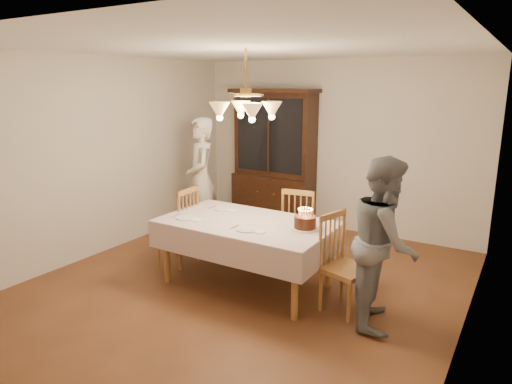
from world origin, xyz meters
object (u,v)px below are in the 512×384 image
Objects in this scene: chair_far_side at (301,230)px; birthday_cake at (305,223)px; elderly_woman at (201,179)px; dining_table at (247,228)px; china_hutch at (274,160)px.

birthday_cake is (0.43, -0.81, 0.38)m from chair_far_side.
dining_table is at bearing 10.04° from elderly_woman.
birthday_cake is at bearing -61.88° from chair_far_side.
china_hutch is at bearing 126.29° from birthday_cake.
china_hutch is 1.88m from chair_far_side.
elderly_woman is at bearing 144.85° from dining_table.
chair_far_side is 0.99m from birthday_cake.
chair_far_side reaches higher than birthday_cake.
chair_far_side is 0.56× the size of elderly_woman.
chair_far_side is at bearing 41.74° from elderly_woman.
china_hutch reaches higher than birthday_cake.
china_hutch is 1.21× the size of elderly_woman.
china_hutch reaches higher than chair_far_side.
elderly_woman is (-0.50, -1.26, -0.15)m from china_hutch.
elderly_woman is at bearing 176.54° from chair_far_side.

